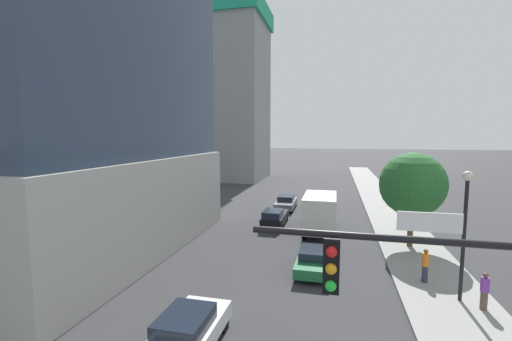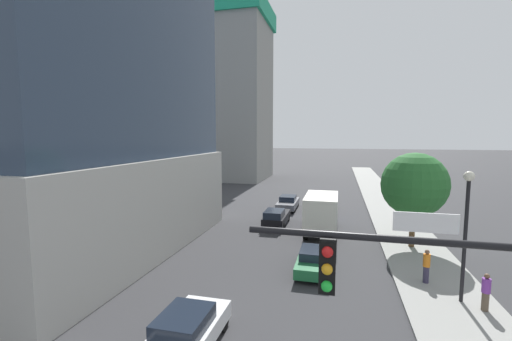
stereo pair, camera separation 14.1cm
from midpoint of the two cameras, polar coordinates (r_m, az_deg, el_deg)
name	(u,v)px [view 2 (the right image)]	position (r m, az deg, el deg)	size (l,w,h in m)	color
sidewalk	(420,258)	(23.54, 26.47, -13.24)	(4.15, 120.00, 0.15)	gray
construction_building	(222,87)	(60.57, -5.70, 14.13)	(16.61, 18.61, 37.23)	gray
traffic_light_pole	(431,314)	(7.47, 28.31, -20.78)	(5.18, 0.48, 6.03)	black
street_lamp	(466,217)	(17.42, 32.57, -6.80)	(0.44, 0.44, 5.90)	black
street_tree	(414,185)	(24.38, 25.65, -2.22)	(4.24, 4.24, 6.33)	brown
car_black	(276,217)	(28.33, 3.61, -7.99)	(1.74, 4.40, 1.50)	black
car_white	(187,331)	(13.16, -11.47, -25.34)	(1.89, 4.11, 1.50)	silver
car_gray	(288,203)	(34.67, 5.60, -5.49)	(1.85, 4.61, 1.40)	slate
car_green	(314,260)	(19.62, 10.17, -14.82)	(1.83, 4.22, 1.27)	#1E6638
car_silver	(326,204)	(34.14, 11.95, -5.71)	(1.81, 4.64, 1.50)	#B7B7BC
box_truck	(322,211)	(26.59, 11.36, -6.79)	(2.39, 6.76, 3.12)	#1E4799
pedestrian_orange_shirt	(426,266)	(19.51, 27.37, -14.30)	(0.34, 0.34, 1.72)	#38334C
pedestrian_purple_shirt	(486,292)	(17.94, 34.90, -16.69)	(0.34, 0.34, 1.63)	brown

